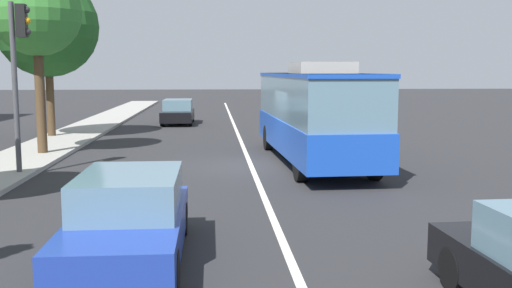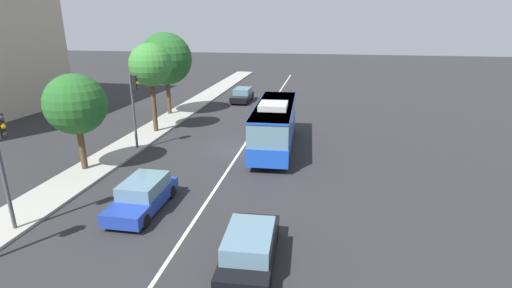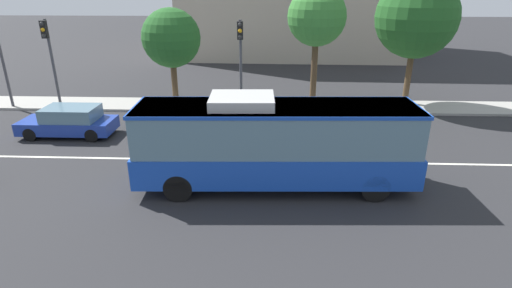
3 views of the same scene
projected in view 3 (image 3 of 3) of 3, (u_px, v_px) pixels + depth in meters
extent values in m
plane|color=#28282B|center=(263.00, 161.00, 17.10)|extent=(160.00, 160.00, 0.00)
cube|color=#9E9B93|center=(266.00, 106.00, 24.52)|extent=(80.00, 2.65, 0.14)
cube|color=silver|center=(263.00, 161.00, 17.10)|extent=(76.00, 0.16, 0.01)
cube|color=#1947B7|center=(276.00, 162.00, 14.68)|extent=(10.09, 2.90, 1.10)
cube|color=slate|center=(276.00, 127.00, 14.18)|extent=(9.89, 2.82, 1.58)
cube|color=#1947B7|center=(277.00, 108.00, 13.91)|extent=(9.99, 2.87, 0.12)
cube|color=#B2B2B2|center=(242.00, 101.00, 13.82)|extent=(2.27, 1.89, 0.36)
cylinder|color=black|center=(360.00, 161.00, 15.87)|extent=(1.01, 0.34, 1.00)
cylinder|color=black|center=(375.00, 188.00, 13.83)|extent=(1.01, 0.34, 1.00)
cylinder|color=black|center=(188.00, 161.00, 15.88)|extent=(1.01, 0.34, 1.00)
cylinder|color=black|center=(178.00, 188.00, 13.84)|extent=(1.01, 0.34, 1.00)
cube|color=#1E3899|center=(68.00, 125.00, 19.80)|extent=(4.50, 1.81, 0.60)
cube|color=slate|center=(71.00, 113.00, 19.56)|extent=(2.52, 1.66, 0.64)
cylinder|color=black|center=(30.00, 135.00, 19.19)|extent=(0.64, 0.22, 0.64)
cylinder|color=black|center=(48.00, 124.00, 20.67)|extent=(0.64, 0.22, 0.64)
cylinder|color=black|center=(92.00, 135.00, 19.07)|extent=(0.64, 0.22, 0.64)
cylinder|color=black|center=(105.00, 124.00, 20.56)|extent=(0.64, 0.22, 0.64)
cylinder|color=#47474C|center=(53.00, 65.00, 23.33)|extent=(0.16, 0.16, 5.20)
cube|color=black|center=(44.00, 29.00, 22.30)|extent=(0.34, 0.30, 0.96)
sphere|color=#2D2D2D|center=(42.00, 24.00, 22.04)|extent=(0.22, 0.22, 0.22)
sphere|color=#F9A514|center=(43.00, 30.00, 22.16)|extent=(0.22, 0.22, 0.22)
sphere|color=#2D2D2D|center=(44.00, 36.00, 22.28)|extent=(0.22, 0.22, 0.22)
cylinder|color=#47474C|center=(4.00, 65.00, 23.33)|extent=(0.16, 0.16, 5.20)
cylinder|color=#47474C|center=(241.00, 67.00, 22.82)|extent=(0.16, 0.16, 5.20)
cube|color=black|center=(240.00, 31.00, 21.79)|extent=(0.33, 0.29, 0.96)
sphere|color=#2D2D2D|center=(240.00, 25.00, 21.54)|extent=(0.22, 0.22, 0.22)
sphere|color=#F9A514|center=(240.00, 31.00, 21.66)|extent=(0.22, 0.22, 0.22)
sphere|color=#2D2D2D|center=(240.00, 37.00, 21.77)|extent=(0.22, 0.22, 0.22)
cylinder|color=#4C3823|center=(408.00, 77.00, 24.34)|extent=(0.36, 0.36, 3.47)
sphere|color=#235B23|center=(417.00, 17.00, 23.04)|extent=(4.69, 4.69, 4.69)
cylinder|color=#4C3823|center=(314.00, 75.00, 23.31)|extent=(0.36, 0.36, 4.12)
sphere|color=#387F33|center=(317.00, 16.00, 22.09)|extent=(3.25, 3.25, 3.25)
cylinder|color=#4C3823|center=(175.00, 83.00, 24.60)|extent=(0.36, 0.36, 2.75)
sphere|color=#235B23|center=(171.00, 38.00, 23.60)|extent=(3.46, 3.46, 3.46)
cube|color=slate|center=(390.00, 32.00, 43.23)|extent=(0.42, 14.09, 1.50)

